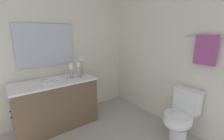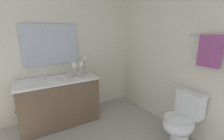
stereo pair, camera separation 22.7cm
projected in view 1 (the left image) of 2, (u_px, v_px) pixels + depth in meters
name	position (u px, v px, depth m)	size (l,w,h in m)	color
wall_back	(167.00, 52.00, 2.59)	(2.49, 0.04, 2.45)	silver
wall_left	(53.00, 51.00, 2.68)	(0.04, 2.98, 2.45)	silver
vanity_cabinet	(56.00, 104.00, 2.55)	(0.58, 1.29, 0.80)	brown
sink_basin	(54.00, 83.00, 2.47)	(0.40, 0.40, 0.24)	white
mirror	(46.00, 45.00, 2.54)	(0.02, 0.91, 0.69)	silver
candle_holder_tall	(82.00, 65.00, 2.78)	(0.09, 0.09, 0.34)	#B7B2A5
candle_holder_short	(79.00, 70.00, 2.60)	(0.09, 0.09, 0.26)	#B7B2A5
candle_holder_mid	(72.00, 70.00, 2.58)	(0.09, 0.09, 0.25)	#B7B2A5
toilet	(180.00, 116.00, 2.24)	(0.39, 0.54, 0.75)	white
towel_bar	(208.00, 36.00, 2.00)	(0.02, 0.02, 0.59)	silver
towel_near_vanity	(206.00, 50.00, 2.03)	(0.28, 0.03, 0.40)	#A54C8C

